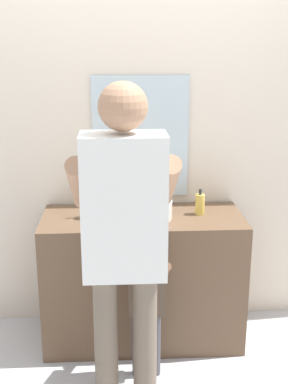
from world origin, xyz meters
TOP-DOWN VIEW (x-y plane):
  - ground_plane at (0.00, 0.00)m, footprint 14.00×14.00m
  - back_wall at (0.00, 0.62)m, footprint 4.40×0.10m
  - vanity_cabinet at (0.00, 0.30)m, footprint 1.27×0.54m
  - sink_basin at (0.00, 0.28)m, footprint 0.37×0.37m
  - faucet at (0.00, 0.50)m, footprint 0.18×0.14m
  - toothbrush_cup at (-0.35, 0.29)m, footprint 0.07×0.07m
  - soap_bottle at (0.36, 0.32)m, footprint 0.06×0.06m
  - child_toddler at (0.00, -0.10)m, footprint 0.28×0.28m
  - adult_parent at (-0.13, -0.40)m, footprint 0.54×0.57m

SIDE VIEW (x-z plane):
  - ground_plane at x=0.00m, z-range 0.00..0.00m
  - vanity_cabinet at x=0.00m, z-range 0.00..0.86m
  - child_toddler at x=0.00m, z-range 0.09..0.99m
  - toothbrush_cup at x=-0.35m, z-range 0.80..1.01m
  - sink_basin at x=0.00m, z-range 0.86..0.97m
  - soap_bottle at x=0.36m, z-range 0.84..1.01m
  - faucet at x=0.00m, z-range 0.85..1.03m
  - adult_parent at x=-0.13m, z-range 0.18..1.92m
  - back_wall at x=0.00m, z-range 0.00..2.70m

